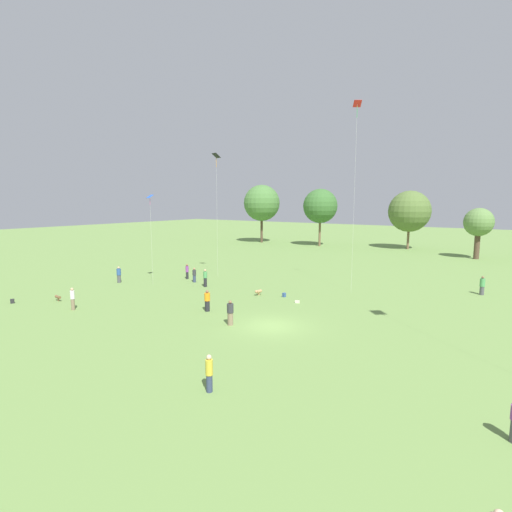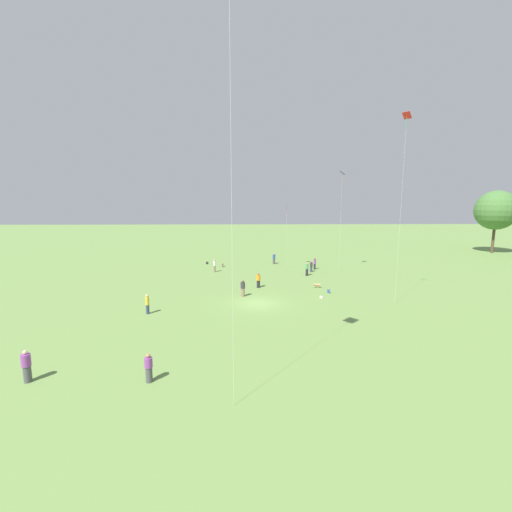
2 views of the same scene
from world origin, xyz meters
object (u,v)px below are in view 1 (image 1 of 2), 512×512
at_px(person_2, 482,286).
at_px(person_11, 207,301).
at_px(picnic_bag_0, 12,301).
at_px(picnic_bag_2, 297,302).
at_px(person_10, 194,275).
at_px(dog_0, 258,292).
at_px(kite_3, 216,162).
at_px(person_3, 209,373).
at_px(picnic_bag_1, 284,295).
at_px(person_5, 230,313).
at_px(person_8, 187,271).
at_px(person_1, 119,275).
at_px(dog_1, 58,297).
at_px(person_7, 73,299).
at_px(kite_1, 357,120).
at_px(person_9, 205,278).
at_px(kite_0, 150,202).

height_order(person_2, person_11, person_2).
distance_m(picnic_bag_0, picnic_bag_2, 24.50).
height_order(person_10, dog_0, person_10).
bearing_deg(person_11, kite_3, 126.10).
height_order(person_3, picnic_bag_1, person_3).
distance_m(person_2, kite_3, 29.75).
bearing_deg(kite_3, person_5, -168.32).
height_order(person_2, person_5, person_5).
distance_m(person_8, dog_0, 11.18).
height_order(person_1, person_3, person_3).
xyz_separation_m(person_10, dog_1, (-4.16, -12.84, -0.43)).
distance_m(person_7, kite_1, 29.03).
distance_m(person_5, picnic_bag_0, 20.07).
height_order(person_9, dog_0, person_9).
height_order(person_1, kite_1, kite_1).
distance_m(kite_0, kite_3, 8.91).
xyz_separation_m(kite_0, picnic_bag_0, (-3.75, -12.22, -8.45)).
bearing_deg(kite_1, person_8, 21.68).
relative_size(person_2, picnic_bag_0, 4.78).
xyz_separation_m(kite_0, kite_3, (2.79, 7.24, 4.38)).
bearing_deg(person_8, person_5, -4.80).
relative_size(person_10, picnic_bag_0, 4.24).
distance_m(person_1, picnic_bag_0, 10.73).
bearing_deg(person_7, picnic_bag_2, -0.48).
bearing_deg(person_3, person_7, 17.65).
bearing_deg(kite_3, picnic_bag_2, -143.08).
xyz_separation_m(kite_0, dog_1, (-1.32, -9.55, -8.28)).
relative_size(kite_1, picnic_bag_2, 40.66).
relative_size(person_9, picnic_bag_2, 4.17).
relative_size(person_1, kite_0, 0.19).
height_order(person_11, kite_3, kite_3).
height_order(person_1, dog_1, person_1).
height_order(person_10, person_11, person_11).
height_order(person_10, picnic_bag_0, person_10).
xyz_separation_m(person_8, kite_0, (-0.92, -4.16, 7.77)).
bearing_deg(kite_0, person_8, 134.25).
xyz_separation_m(person_11, kite_3, (-8.87, 11.73, 12.18)).
distance_m(person_10, kite_0, 8.97).
bearing_deg(person_3, picnic_bag_2, -44.01).
xyz_separation_m(person_3, picnic_bag_1, (-6.60, 17.71, -0.71)).
distance_m(person_2, person_9, 26.57).
bearing_deg(person_5, person_11, -27.28).
bearing_deg(kite_0, dog_1, -41.20).
xyz_separation_m(person_1, dog_0, (15.56, 3.79, -0.51)).
height_order(person_9, kite_3, kite_3).
bearing_deg(person_2, person_3, 113.19).
bearing_deg(person_11, dog_0, 86.84).
bearing_deg(person_7, person_2, 0.93).
bearing_deg(person_5, person_3, 120.85).
distance_m(person_5, kite_1, 21.41).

